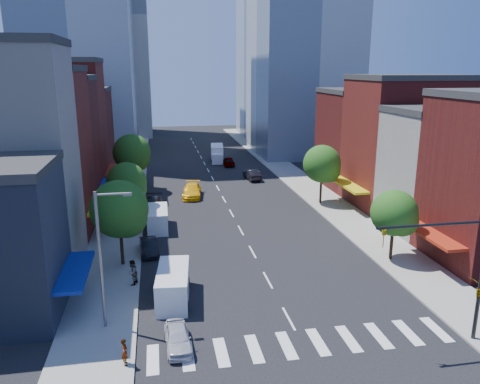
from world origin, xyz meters
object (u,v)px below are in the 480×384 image
at_px(cargo_van_far, 158,219).
at_px(traffic_car_oncoming, 252,175).
at_px(parked_car_second, 149,246).
at_px(parked_car_third, 148,211).
at_px(taxi, 192,191).
at_px(pedestrian_near, 125,352).
at_px(parked_car_rear, 152,205).
at_px(cargo_van_near, 173,286).
at_px(box_truck, 217,154).
at_px(traffic_car_far, 228,161).
at_px(pedestrian_far, 132,273).
at_px(parked_car_front, 178,338).

xyz_separation_m(cargo_van_far, traffic_car_oncoming, (14.23, 20.31, -0.31)).
bearing_deg(traffic_car_oncoming, parked_car_second, 55.39).
height_order(parked_car_third, taxi, taxi).
bearing_deg(pedestrian_near, taxi, -18.45).
distance_m(parked_car_second, parked_car_rear, 12.85).
height_order(traffic_car_oncoming, pedestrian_near, pedestrian_near).
bearing_deg(cargo_van_near, box_truck, 84.55).
distance_m(parked_car_second, cargo_van_far, 6.61).
xyz_separation_m(parked_car_third, box_truck, (11.99, 31.36, 0.62)).
bearing_deg(box_truck, parked_car_rear, -105.03).
bearing_deg(cargo_van_near, parked_car_third, 101.14).
xyz_separation_m(parked_car_second, traffic_car_far, (13.19, 37.77, 0.09)).
distance_m(cargo_van_near, cargo_van_far, 16.01).
relative_size(traffic_car_far, pedestrian_far, 2.23).
bearing_deg(cargo_van_near, taxi, 88.24).
xyz_separation_m(parked_car_second, traffic_car_oncoming, (15.09, 26.84, 0.11)).
bearing_deg(taxi, pedestrian_far, -97.21).
distance_m(parked_car_rear, cargo_van_near, 22.34).
height_order(cargo_van_near, box_truck, box_truck).
bearing_deg(box_truck, cargo_van_far, -100.54).
height_order(parked_car_second, taxi, taxi).
height_order(parked_car_front, parked_car_third, parked_car_third).
distance_m(parked_car_third, cargo_van_far, 4.37).
relative_size(parked_car_rear, cargo_van_far, 1.08).
xyz_separation_m(parked_car_rear, cargo_van_near, (1.57, -22.28, 0.34)).
height_order(cargo_van_far, pedestrian_far, cargo_van_far).
xyz_separation_m(parked_car_front, taxi, (3.58, 34.04, 0.19)).
relative_size(taxi, traffic_car_oncoming, 1.21).
xyz_separation_m(parked_car_rear, cargo_van_far, (0.64, -6.30, 0.28)).
distance_m(parked_car_third, traffic_car_oncoming, 22.18).
bearing_deg(cargo_van_far, cargo_van_near, -85.86).
xyz_separation_m(parked_car_rear, pedestrian_near, (-1.41, -29.62, 0.13)).
distance_m(taxi, pedestrian_far, 26.05).
xyz_separation_m(parked_car_front, pedestrian_far, (-3.00, 8.83, 0.50)).
bearing_deg(parked_car_front, pedestrian_far, 105.90).
bearing_deg(pedestrian_far, box_truck, -169.63).
relative_size(parked_car_third, pedestrian_far, 2.61).
bearing_deg(cargo_van_far, taxi, 70.30).
bearing_deg(traffic_car_far, pedestrian_far, 72.66).
xyz_separation_m(cargo_van_near, traffic_car_far, (11.41, 47.20, -0.40)).
xyz_separation_m(cargo_van_far, traffic_car_far, (12.34, 31.23, -0.34)).
relative_size(cargo_van_near, pedestrian_far, 2.87).
relative_size(parked_car_third, box_truck, 0.71).
height_order(parked_car_front, traffic_car_oncoming, traffic_car_oncoming).
height_order(taxi, pedestrian_far, pedestrian_far).
relative_size(cargo_van_near, pedestrian_near, 3.56).
bearing_deg(parked_car_rear, traffic_car_oncoming, 50.10).
distance_m(traffic_car_far, pedestrian_near, 56.41).
relative_size(parked_car_rear, traffic_car_oncoming, 1.19).
relative_size(taxi, pedestrian_near, 3.58).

